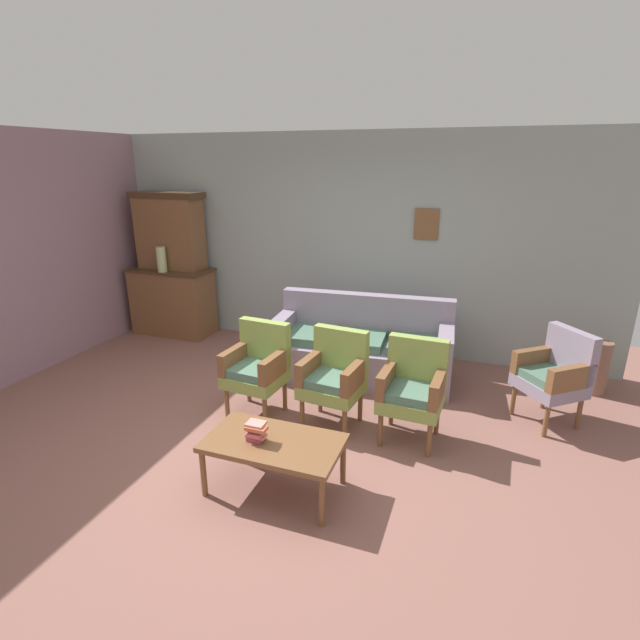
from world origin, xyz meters
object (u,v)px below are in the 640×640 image
vase_on_cabinet (161,259)px  armchair_near_couch_end (334,375)px  coffee_table (274,446)px  armchair_row_middle (258,365)px  floor_vase_by_wall (600,368)px  floral_couch (361,349)px  armchair_by_doorway (413,386)px  side_cabinet (173,301)px  wingback_chair_by_fireplace (555,373)px  book_stack_on_table (256,432)px

vase_on_cabinet → armchair_near_couch_end: vase_on_cabinet is taller
vase_on_cabinet → coffee_table: (2.80, -2.50, -0.72)m
armchair_row_middle → armchair_near_couch_end: size_ratio=1.00×
armchair_near_couch_end → floor_vase_by_wall: (2.43, 1.51, -0.21)m
floral_couch → armchair_by_doorway: (0.75, -1.10, 0.17)m
armchair_row_middle → floral_couch: bearing=57.7°
side_cabinet → vase_on_cabinet: bearing=-85.0°
armchair_row_middle → wingback_chair_by_fireplace: same height
armchair_near_couch_end → wingback_chair_by_fireplace: size_ratio=1.00×
vase_on_cabinet → floral_couch: 3.00m
coffee_table → armchair_near_couch_end: bearing=83.7°
wingback_chair_by_fireplace → floor_vase_by_wall: bearing=56.0°
vase_on_cabinet → book_stack_on_table: bearing=-43.5°
armchair_row_middle → side_cabinet: bearing=142.6°
floor_vase_by_wall → armchair_near_couch_end: bearing=-148.1°
armchair_near_couch_end → book_stack_on_table: bearing=-101.9°
floral_couch → floor_vase_by_wall: bearing=9.6°
vase_on_cabinet → floor_vase_by_wall: bearing=0.8°
floor_vase_by_wall → book_stack_on_table: bearing=-135.5°
armchair_row_middle → coffee_table: bearing=-57.8°
armchair_by_doorway → floor_vase_by_wall: bearing=41.4°
floral_couch → wingback_chair_by_fireplace: same height
side_cabinet → floor_vase_by_wall: size_ratio=1.98×
wingback_chair_by_fireplace → coffee_table: size_ratio=0.90×
armchair_near_couch_end → wingback_chair_by_fireplace: (1.91, 0.73, 0.00)m
side_cabinet → vase_on_cabinet: 0.66m
vase_on_cabinet → floral_couch: vase_on_cabinet is taller
vase_on_cabinet → wingback_chair_by_fireplace: 4.91m
armchair_near_couch_end → armchair_by_doorway: same height
floral_couch → armchair_by_doorway: 1.34m
coffee_table → wingback_chair_by_fireplace: bearing=41.5°
floral_couch → floor_vase_by_wall: 2.50m
vase_on_cabinet → floor_vase_by_wall: vase_on_cabinet is taller
armchair_row_middle → book_stack_on_table: bearing=-63.8°
side_cabinet → floral_couch: size_ratio=0.56×
side_cabinet → armchair_near_couch_end: 3.34m
wingback_chair_by_fireplace → coffee_table: 2.71m
armchair_row_middle → floor_vase_by_wall: size_ratio=1.55×
side_cabinet → floor_vase_by_wall: 5.37m
vase_on_cabinet → armchair_near_couch_end: 3.30m
armchair_row_middle → coffee_table: (0.64, -1.02, -0.12)m
armchair_by_doorway → armchair_near_couch_end: bearing=-179.9°
armchair_near_couch_end → armchair_by_doorway: size_ratio=1.00×
armchair_row_middle → book_stack_on_table: size_ratio=5.43×
wingback_chair_by_fireplace → book_stack_on_table: wingback_chair_by_fireplace is taller
armchair_by_doorway → book_stack_on_table: armchair_by_doorway is taller
vase_on_cabinet → coffee_table: vase_on_cabinet is taller
vase_on_cabinet → armchair_row_middle: size_ratio=0.38×
side_cabinet → armchair_by_doorway: (3.65, -1.61, 0.03)m
armchair_near_couch_end → wingback_chair_by_fireplace: bearing=20.9°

